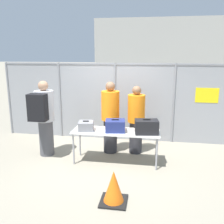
# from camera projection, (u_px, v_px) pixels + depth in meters

# --- Properties ---
(ground_plane) EXTENTS (120.00, 120.00, 0.00)m
(ground_plane) POSITION_uv_depth(u_px,v_px,m) (105.00, 161.00, 5.83)
(ground_plane) COLOR gray
(fence_section) EXTENTS (6.63, 0.07, 2.20)m
(fence_section) POSITION_uv_depth(u_px,v_px,m) (116.00, 100.00, 7.11)
(fence_section) COLOR gray
(fence_section) RESTS_ON ground_plane
(inspection_table) EXTENTS (1.97, 0.63, 0.76)m
(inspection_table) POSITION_uv_depth(u_px,v_px,m) (116.00, 134.00, 5.63)
(inspection_table) COLOR silver
(inspection_table) RESTS_ON ground_plane
(suitcase_grey) EXTENTS (0.39, 0.40, 0.23)m
(suitcase_grey) POSITION_uv_depth(u_px,v_px,m) (86.00, 126.00, 5.66)
(suitcase_grey) COLOR slate
(suitcase_grey) RESTS_ON inspection_table
(suitcase_navy) EXTENTS (0.48, 0.41, 0.28)m
(suitcase_navy) POSITION_uv_depth(u_px,v_px,m) (115.00, 126.00, 5.58)
(suitcase_navy) COLOR navy
(suitcase_navy) RESTS_ON inspection_table
(suitcase_black) EXTENTS (0.54, 0.39, 0.33)m
(suitcase_black) POSITION_uv_depth(u_px,v_px,m) (146.00, 127.00, 5.41)
(suitcase_black) COLOR black
(suitcase_black) RESTS_ON inspection_table
(traveler_hooded) EXTENTS (0.46, 0.71, 1.84)m
(traveler_hooded) POSITION_uv_depth(u_px,v_px,m) (44.00, 116.00, 5.94)
(traveler_hooded) COLOR #4C4C51
(traveler_hooded) RESTS_ON ground_plane
(security_worker_near) EXTENTS (0.45, 0.45, 1.80)m
(security_worker_near) POSITION_uv_depth(u_px,v_px,m) (110.00, 117.00, 6.20)
(security_worker_near) COLOR #2D2D33
(security_worker_near) RESTS_ON ground_plane
(security_worker_far) EXTENTS (0.42, 0.42, 1.70)m
(security_worker_far) POSITION_uv_depth(u_px,v_px,m) (136.00, 119.00, 6.17)
(security_worker_far) COLOR #2D2D33
(security_worker_far) RESTS_ON ground_plane
(utility_trailer) EXTENTS (4.07, 1.96, 0.70)m
(utility_trailer) POSITION_uv_depth(u_px,v_px,m) (184.00, 111.00, 9.14)
(utility_trailer) COLOR #B2B2B7
(utility_trailer) RESTS_ON ground_plane
(distant_hangar) EXTENTS (12.70, 13.69, 5.15)m
(distant_hangar) POSITION_uv_depth(u_px,v_px,m) (169.00, 52.00, 25.93)
(distant_hangar) COLOR #999993
(distant_hangar) RESTS_ON ground_plane
(traffic_cone) EXTENTS (0.46, 0.46, 0.57)m
(traffic_cone) POSITION_uv_depth(u_px,v_px,m) (114.00, 188.00, 4.19)
(traffic_cone) COLOR black
(traffic_cone) RESTS_ON ground_plane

